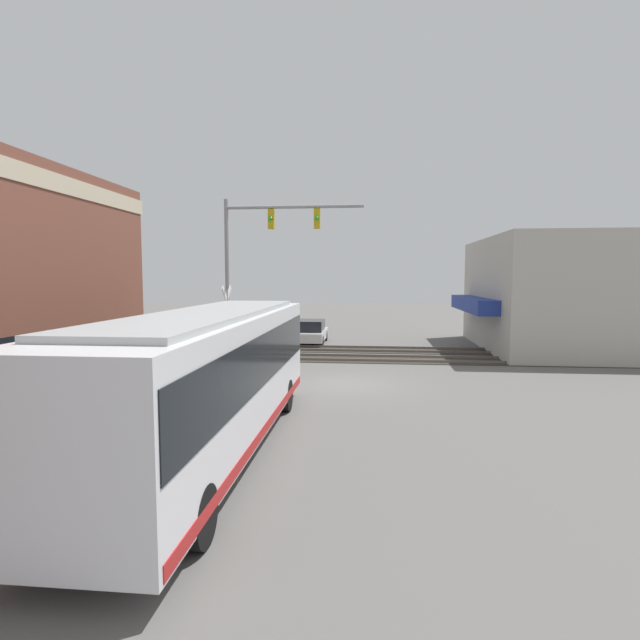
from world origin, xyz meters
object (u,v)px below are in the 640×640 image
Objects in this scene: crossing_signal at (227,318)px; pedestrian_at_crossing at (257,351)px; parked_car_white at (311,333)px; city_bus at (211,375)px.

pedestrian_at_crossing is (-0.93, -1.64, -1.39)m from crossing_signal.
parked_car_white is at bearing -7.27° from pedestrian_at_crossing.
city_bus reaches higher than pedestrian_at_crossing.
pedestrian_at_crossing is at bearing 172.73° from parked_car_white.
pedestrian_at_crossing is at bearing -119.69° from crossing_signal.
city_bus is at bearing -173.10° from pedestrian_at_crossing.
crossing_signal is (11.06, 2.86, 0.42)m from city_bus.
city_bus is at bearing 180.00° from parked_car_white.
crossing_signal is 9.28m from parked_car_white.
city_bus is 19.78m from parked_car_white.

